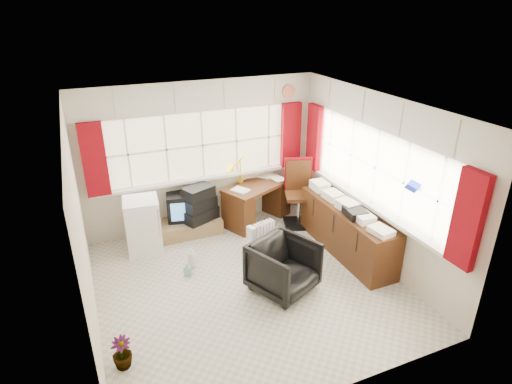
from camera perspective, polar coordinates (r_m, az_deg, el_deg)
ground at (r=6.13m, az=-1.03°, el=-12.18°), size 4.00×4.00×0.00m
room_walls at (r=5.38m, az=-1.15°, el=0.79°), size 4.00×4.00×4.00m
window_back at (r=7.29m, az=-6.87°, el=2.38°), size 3.70×0.12×3.60m
window_right at (r=6.52m, az=14.93°, el=-1.04°), size 0.12×3.70×3.60m
curtains at (r=6.53m, az=3.34°, el=4.67°), size 3.83×3.83×1.15m
overhead_cabinets at (r=6.38m, az=3.74°, el=11.62°), size 3.98×3.98×0.48m
desk at (r=7.57m, az=0.14°, el=-1.16°), size 1.37×1.06×0.74m
desk_lamp at (r=7.42m, az=-2.15°, el=3.72°), size 0.19×0.16×0.47m
task_chair at (r=7.48m, az=5.67°, el=0.31°), size 0.62×0.64×1.17m
office_chair at (r=5.85m, az=3.68°, el=-9.94°), size 1.03×1.04×0.72m
radiator at (r=6.58m, az=0.85°, el=-6.85°), size 0.42×0.25×0.59m
credenza at (r=6.79m, az=11.97°, el=-4.89°), size 0.50×2.00×0.85m
file_tray at (r=6.40m, az=13.09°, el=-2.68°), size 0.31×0.38×0.12m
tv_bench at (r=7.33m, az=-10.17°, el=-4.84°), size 1.40×0.50×0.25m
crt_tv at (r=7.29m, az=-9.79°, el=-1.81°), size 0.59×0.56×0.46m
hifi_stack at (r=7.17m, az=-7.60°, el=-1.66°), size 0.67×0.56×0.60m
mini_fridge at (r=6.89m, az=-14.82°, el=-4.33°), size 0.57×0.58×0.88m
spray_bottle_a at (r=6.46m, az=-8.53°, el=-8.62°), size 0.14×0.14×0.33m
spray_bottle_b at (r=6.33m, az=-9.14°, el=-10.04°), size 0.13×0.13×0.21m
flower_vase at (r=5.09m, az=-17.45°, el=-19.77°), size 0.26×0.26×0.38m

